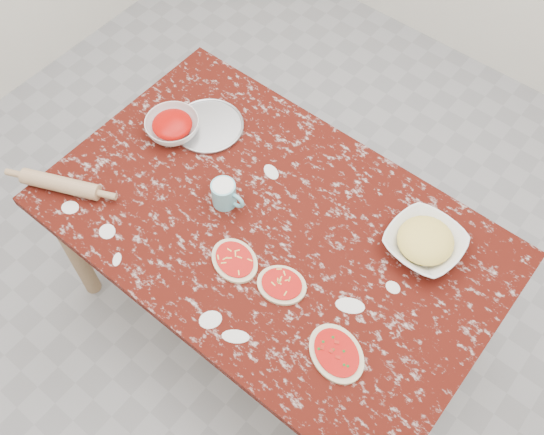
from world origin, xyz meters
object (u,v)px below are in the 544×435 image
Objects in this scene: pizza_tray at (208,126)px; flour_mug at (225,194)px; sauce_bowl at (173,127)px; rolling_pin at (60,184)px; worktable at (272,237)px; cheese_bowl at (424,243)px.

pizza_tray is 2.05× the size of flour_mug.
rolling_pin is (-0.13, -0.45, -0.00)m from sauce_bowl.
rolling_pin is at bearing -106.13° from sauce_bowl.
pizza_tray is 0.36m from flour_mug.
worktable is at bearing -22.13° from pizza_tray.
cheese_bowl reaches higher than worktable.
flour_mug is (-0.19, -0.03, 0.14)m from worktable.
flour_mug reaches higher than cheese_bowl.
worktable is 0.58m from sauce_bowl.
sauce_bowl reaches higher than worktable.
flour_mug is at bearing -17.77° from sauce_bowl.
pizza_tray is 0.59m from rolling_pin.
sauce_bowl is 1.58× the size of flour_mug.
flour_mug is at bearing 33.29° from rolling_pin.
cheese_bowl is 1.96× the size of flour_mug.
worktable is 6.24× the size of cheese_bowl.
sauce_bowl is 0.47m from rolling_pin.
cheese_bowl is 0.87× the size of rolling_pin.
cheese_bowl reaches higher than rolling_pin.
sauce_bowl is at bearing 73.87° from rolling_pin.
cheese_bowl is (0.93, 0.06, 0.03)m from pizza_tray.
rolling_pin reaches higher than pizza_tray.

